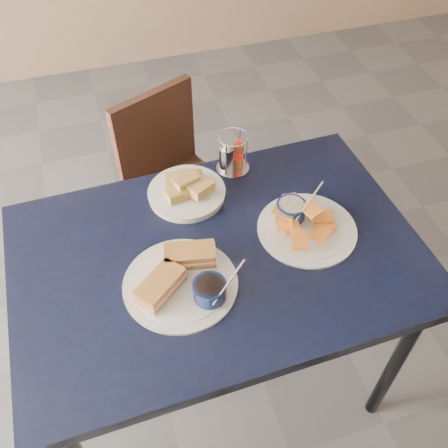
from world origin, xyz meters
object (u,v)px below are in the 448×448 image
object	(u,v)px
dining_table	(218,267)
chair_far	(178,169)
sandwich_plate	(183,279)
plantain_plate	(302,222)
condiment_caddy	(231,155)
bread_basket	(187,190)

from	to	relation	value
dining_table	chair_far	world-z (taller)	chair_far
sandwich_plate	plantain_plate	bearing A→B (deg)	14.51
condiment_caddy	sandwich_plate	bearing A→B (deg)	-122.92
sandwich_plate	plantain_plate	world-z (taller)	same
sandwich_plate	dining_table	bearing A→B (deg)	32.58
chair_far	bread_basket	bearing A→B (deg)	-97.27
condiment_caddy	chair_far	bearing A→B (deg)	106.96
dining_table	plantain_plate	distance (m)	0.28
sandwich_plate	bread_basket	distance (m)	0.34
sandwich_plate	plantain_plate	distance (m)	0.40
chair_far	condiment_caddy	size ratio (longest dim) A/B	5.86
dining_table	chair_far	distance (m)	0.75
plantain_plate	bread_basket	world-z (taller)	plantain_plate
dining_table	sandwich_plate	bearing A→B (deg)	-147.42
bread_basket	condiment_caddy	distance (m)	0.20
chair_far	sandwich_plate	distance (m)	0.86
dining_table	condiment_caddy	bearing A→B (deg)	66.40
dining_table	bread_basket	distance (m)	0.27
dining_table	sandwich_plate	xyz separation A→B (m)	(-0.12, -0.08, 0.09)
bread_basket	chair_far	bearing A→B (deg)	82.73
chair_far	plantain_plate	bearing A→B (deg)	-71.07
dining_table	condiment_caddy	xyz separation A→B (m)	(0.15, 0.33, 0.13)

